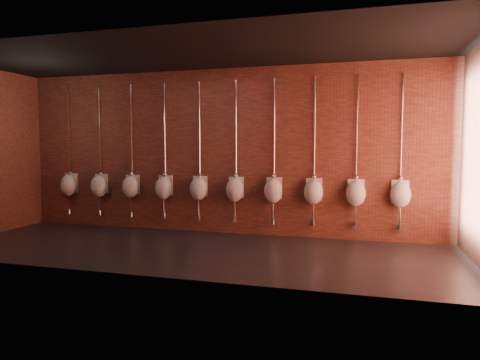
# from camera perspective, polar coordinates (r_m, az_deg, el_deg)

# --- Properties ---
(ground) EXTENTS (8.50, 8.50, 0.00)m
(ground) POSITION_cam_1_polar(r_m,az_deg,el_deg) (7.17, -6.19, -9.25)
(ground) COLOR black
(ground) RESTS_ON ground
(room_shell) EXTENTS (8.54, 3.04, 3.22)m
(room_shell) POSITION_cam_1_polar(r_m,az_deg,el_deg) (6.97, -6.33, 7.03)
(room_shell) COLOR black
(room_shell) RESTS_ON ground
(urinal_0) EXTENTS (0.36, 0.32, 2.71)m
(urinal_0) POSITION_cam_1_polar(r_m,az_deg,el_deg) (9.93, -21.88, -0.55)
(urinal_0) COLOR silver
(urinal_0) RESTS_ON ground
(urinal_1) EXTENTS (0.36, 0.32, 2.71)m
(urinal_1) POSITION_cam_1_polar(r_m,az_deg,el_deg) (9.49, -18.30, -0.67)
(urinal_1) COLOR silver
(urinal_1) RESTS_ON ground
(urinal_2) EXTENTS (0.36, 0.32, 2.71)m
(urinal_2) POSITION_cam_1_polar(r_m,az_deg,el_deg) (9.10, -14.38, -0.80)
(urinal_2) COLOR silver
(urinal_2) RESTS_ON ground
(urinal_3) EXTENTS (0.36, 0.32, 2.71)m
(urinal_3) POSITION_cam_1_polar(r_m,az_deg,el_deg) (8.75, -10.13, -0.93)
(urinal_3) COLOR silver
(urinal_3) RESTS_ON ground
(urinal_4) EXTENTS (0.36, 0.32, 2.71)m
(urinal_4) POSITION_cam_1_polar(r_m,az_deg,el_deg) (8.45, -5.56, -1.07)
(urinal_4) COLOR silver
(urinal_4) RESTS_ON ground
(urinal_5) EXTENTS (0.36, 0.32, 2.71)m
(urinal_5) POSITION_cam_1_polar(r_m,az_deg,el_deg) (8.21, -0.68, -1.21)
(urinal_5) COLOR silver
(urinal_5) RESTS_ON ground
(urinal_6) EXTENTS (0.36, 0.32, 2.71)m
(urinal_6) POSITION_cam_1_polar(r_m,az_deg,el_deg) (8.04, 4.45, -1.35)
(urinal_6) COLOR silver
(urinal_6) RESTS_ON ground
(urinal_7) EXTENTS (0.36, 0.32, 2.71)m
(urinal_7) POSITION_cam_1_polar(r_m,az_deg,el_deg) (7.93, 9.77, -1.48)
(urinal_7) COLOR silver
(urinal_7) RESTS_ON ground
(urinal_8) EXTENTS (0.36, 0.32, 2.71)m
(urinal_8) POSITION_cam_1_polar(r_m,az_deg,el_deg) (7.88, 15.18, -1.60)
(urinal_8) COLOR silver
(urinal_8) RESTS_ON ground
(urinal_9) EXTENTS (0.36, 0.32, 2.71)m
(urinal_9) POSITION_cam_1_polar(r_m,az_deg,el_deg) (7.92, 20.61, -1.71)
(urinal_9) COLOR silver
(urinal_9) RESTS_ON ground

